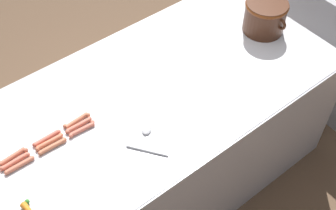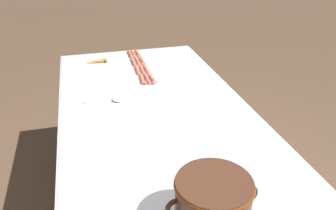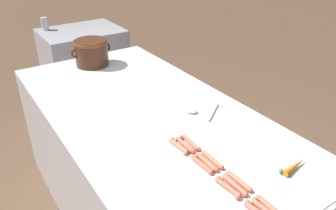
{
  "view_description": "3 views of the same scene",
  "coord_description": "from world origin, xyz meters",
  "views": [
    {
      "loc": [
        1.37,
        -0.96,
        2.74
      ],
      "look_at": [
        0.13,
        0.02,
        0.9
      ],
      "focal_mm": 47.68,
      "sensor_mm": 36.0,
      "label": 1
    },
    {
      "loc": [
        0.38,
        1.68,
        1.85
      ],
      "look_at": [
        -0.06,
        0.03,
        0.95
      ],
      "focal_mm": 36.77,
      "sensor_mm": 36.0,
      "label": 2
    },
    {
      "loc": [
        -0.89,
        -1.56,
        1.92
      ],
      "look_at": [
        0.14,
        -0.02,
        0.91
      ],
      "focal_mm": 36.01,
      "sensor_mm": 36.0,
      "label": 3
    }
  ],
  "objects": [
    {
      "name": "hot_dog_9",
      "position": [
        -0.0,
        -0.79,
        0.92
      ],
      "size": [
        0.03,
        0.16,
        0.02
      ],
      "color": "#D47154",
      "rests_on": "griddle_counter"
    },
    {
      "name": "serving_spoon",
      "position": [
        0.24,
        -0.2,
        0.92
      ],
      "size": [
        0.24,
        0.19,
        0.02
      ],
      "color": "#B7B7BC",
      "rests_on": "griddle_counter"
    },
    {
      "name": "hot_dog_2",
      "position": [
        -0.06,
        -0.61,
        0.92
      ],
      "size": [
        0.03,
        0.16,
        0.02
      ],
      "color": "#D76551",
      "rests_on": "griddle_counter"
    },
    {
      "name": "hot_dog_0",
      "position": [
        -0.07,
        -0.97,
        0.92
      ],
      "size": [
        0.03,
        0.16,
        0.02
      ],
      "color": "#CB6A55",
      "rests_on": "griddle_counter"
    },
    {
      "name": "hot_dog_4",
      "position": [
        -0.03,
        -0.98,
        0.92
      ],
      "size": [
        0.03,
        0.16,
        0.02
      ],
      "color": "#D86D50",
      "rests_on": "griddle_counter"
    },
    {
      "name": "hot_dog_7",
      "position": [
        -0.04,
        -0.44,
        0.92
      ],
      "size": [
        0.03,
        0.16,
        0.02
      ],
      "color": "#C96B54",
      "rests_on": "griddle_counter"
    },
    {
      "name": "hot_dog_6",
      "position": [
        -0.03,
        -0.61,
        0.92
      ],
      "size": [
        0.03,
        0.16,
        0.02
      ],
      "color": "#D4704E",
      "rests_on": "griddle_counter"
    },
    {
      "name": "hot_dog_1",
      "position": [
        -0.07,
        -0.79,
        0.92
      ],
      "size": [
        0.03,
        0.16,
        0.02
      ],
      "color": "#CC694E",
      "rests_on": "griddle_counter"
    },
    {
      "name": "hot_dog_11",
      "position": [
        -0.0,
        -0.44,
        0.92
      ],
      "size": [
        0.03,
        0.16,
        0.02
      ],
      "color": "#D16953",
      "rests_on": "griddle_counter"
    },
    {
      "name": "hot_dog_5",
      "position": [
        -0.03,
        -0.8,
        0.92
      ],
      "size": [
        0.03,
        0.16,
        0.02
      ],
      "color": "#D76C54",
      "rests_on": "griddle_counter"
    },
    {
      "name": "griddle_counter",
      "position": [
        0.0,
        0.0,
        0.45
      ],
      "size": [
        1.09,
        2.22,
        0.91
      ],
      "color": "#BCBCC1",
      "rests_on": "ground_plane"
    },
    {
      "name": "hot_dog_10",
      "position": [
        -0.0,
        -0.61,
        0.92
      ],
      "size": [
        0.03,
        0.16,
        0.02
      ],
      "color": "#CC724F",
      "rests_on": "griddle_counter"
    },
    {
      "name": "bean_pot",
      "position": [
        0.01,
        0.88,
        1.02
      ],
      "size": [
        0.33,
        0.27,
        0.21
      ],
      "color": "#472616",
      "rests_on": "griddle_counter"
    },
    {
      "name": "carrot",
      "position": [
        0.28,
        -0.86,
        0.92
      ],
      "size": [
        0.18,
        0.05,
        0.03
      ],
      "color": "orange",
      "rests_on": "griddle_counter"
    },
    {
      "name": "hot_dog_8",
      "position": [
        -0.01,
        -0.98,
        0.92
      ],
      "size": [
        0.03,
        0.16,
        0.02
      ],
      "color": "#D56D54",
      "rests_on": "griddle_counter"
    },
    {
      "name": "hot_dog_3",
      "position": [
        -0.07,
        -0.43,
        0.92
      ],
      "size": [
        0.03,
        0.16,
        0.02
      ],
      "color": "#C97050",
      "rests_on": "griddle_counter"
    }
  ]
}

